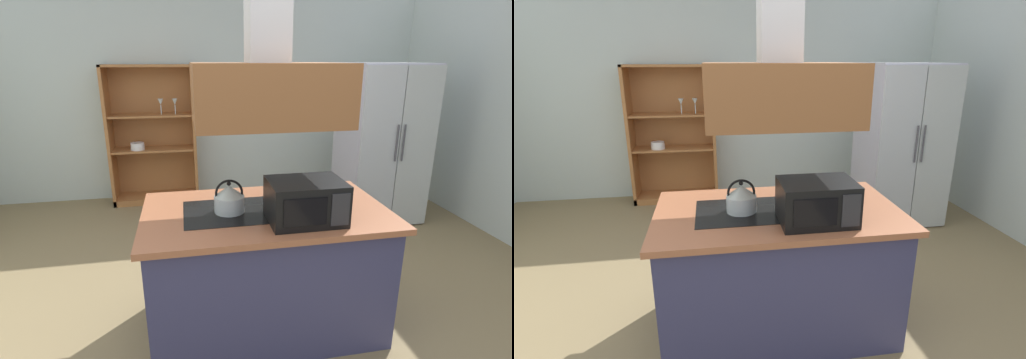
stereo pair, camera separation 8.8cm
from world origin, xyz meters
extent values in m
plane|color=olive|center=(0.00, 0.00, 0.00)|extent=(7.80, 7.80, 0.00)
cube|color=silver|center=(0.00, 3.00, 1.35)|extent=(6.00, 0.12, 2.70)
cube|color=#353659|center=(0.16, -0.02, 0.43)|extent=(1.55, 0.87, 0.86)
cube|color=#9F5D3B|center=(0.16, -0.02, 0.88)|extent=(1.63, 0.95, 0.04)
cube|color=black|center=(-0.08, -0.02, 0.90)|extent=(0.60, 0.48, 0.00)
cube|color=brown|center=(0.16, -0.02, 1.66)|extent=(0.90, 0.70, 0.36)
cube|color=#B5B2C2|center=(1.93, 1.68, 0.91)|extent=(0.90, 0.72, 1.83)
cube|color=#B8BEC0|center=(1.70, 1.31, 0.91)|extent=(0.44, 0.03, 1.79)
cube|color=#B7BDBA|center=(2.15, 1.31, 0.91)|extent=(0.44, 0.03, 1.79)
cylinder|color=#4C4C51|center=(1.89, 1.28, 1.01)|extent=(0.02, 0.02, 0.40)
cylinder|color=#4C4C51|center=(1.97, 1.28, 1.01)|extent=(0.02, 0.02, 0.40)
cube|color=#A46736|center=(-1.30, 2.74, 0.90)|extent=(0.04, 0.40, 1.80)
cube|color=#A46736|center=(-0.22, 2.74, 0.90)|extent=(0.04, 0.40, 1.80)
cube|color=#A46736|center=(-0.76, 2.74, 1.79)|extent=(1.12, 0.40, 0.03)
cube|color=#A46736|center=(-0.76, 2.74, 0.04)|extent=(1.12, 0.40, 0.08)
cube|color=#A46736|center=(-0.76, 2.93, 0.90)|extent=(1.12, 0.02, 1.80)
cube|color=#A46736|center=(-0.76, 2.74, 0.72)|extent=(1.04, 0.36, 0.02)
cube|color=#A46736|center=(-0.76, 2.74, 1.17)|extent=(1.04, 0.36, 0.02)
cylinder|color=white|center=(-0.96, 2.69, 0.76)|extent=(0.18, 0.18, 0.05)
cylinder|color=white|center=(-0.96, 2.69, 0.80)|extent=(0.17, 0.17, 0.05)
cylinder|color=silver|center=(-0.63, 2.70, 1.25)|extent=(0.01, 0.01, 0.12)
cone|color=silver|center=(-0.63, 2.70, 1.35)|extent=(0.07, 0.07, 0.08)
cylinder|color=silver|center=(-0.45, 2.70, 1.25)|extent=(0.01, 0.01, 0.12)
cone|color=silver|center=(-0.45, 2.70, 1.35)|extent=(0.07, 0.07, 0.08)
cylinder|color=#B7C3C2|center=(-0.08, -0.02, 0.96)|extent=(0.20, 0.20, 0.11)
cone|color=#B0BEB5|center=(-0.08, -0.02, 1.05)|extent=(0.19, 0.19, 0.07)
sphere|color=black|center=(-0.08, -0.02, 1.10)|extent=(0.03, 0.03, 0.03)
torus|color=black|center=(-0.08, -0.02, 1.03)|extent=(0.18, 0.02, 0.18)
cube|color=tan|center=(0.55, 0.23, 0.91)|extent=(0.36, 0.26, 0.02)
cube|color=black|center=(0.36, -0.25, 1.03)|extent=(0.46, 0.34, 0.26)
cube|color=black|center=(0.31, -0.42, 1.03)|extent=(0.26, 0.01, 0.17)
cube|color=#262628|center=(0.52, -0.42, 1.03)|extent=(0.11, 0.01, 0.20)
camera|label=1|loc=(-0.34, -2.31, 1.86)|focal=26.26mm
camera|label=2|loc=(-0.25, -2.32, 1.86)|focal=26.26mm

